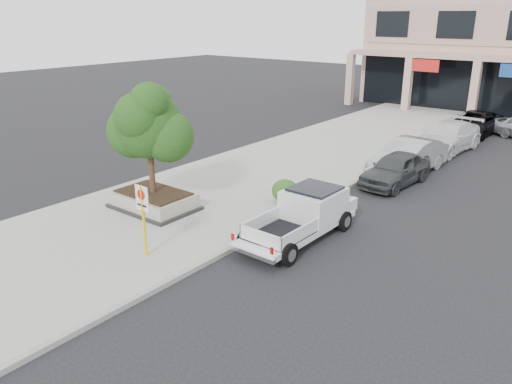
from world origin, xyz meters
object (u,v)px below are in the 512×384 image
Objects in this scene: curb_car_a at (396,169)px; curb_car_d at (474,123)px; pickup_truck at (298,217)px; curb_car_b at (408,157)px; curb_car_c at (447,137)px; planter at (154,200)px; planter_tree at (154,125)px; no_parking_sign at (143,211)px.

curb_car_d is at bearing 95.74° from curb_car_a.
pickup_truck is 9.58m from curb_car_b.
curb_car_b is 5.20m from curb_car_c.
planter_tree reaches higher than planter.
curb_car_a is 0.87× the size of curb_car_b.
curb_car_b is (-0.09, 9.58, -0.01)m from pickup_truck.
no_parking_sign is 0.42× the size of curb_car_c.
curb_car_c is (2.84, 18.96, -0.83)m from no_parking_sign.
no_parking_sign is 19.19m from curb_car_c.
planter_tree is 1.74× the size of no_parking_sign.
curb_car_d is (2.81, 24.24, -0.91)m from no_parking_sign.
planter is at bearing -109.65° from curb_car_b.
no_parking_sign is at bearing -99.68° from curb_car_a.
no_parking_sign reaches higher than pickup_truck.
pickup_truck is 14.78m from curb_car_c.
no_parking_sign is 0.44× the size of curb_car_d.
curb_car_c is (5.62, 15.97, -2.61)m from planter_tree.
pickup_truck is 1.21× the size of curb_car_a.
planter is 1.39× the size of no_parking_sign.
planter is 0.80× the size of planter_tree.
curb_car_b is at bearing 62.83° from planter_tree.
curb_car_c is 1.06× the size of curb_car_d.
planter_tree is at bearing -103.95° from curb_car_c.
curb_car_d is (5.72, 21.41, 0.25)m from planter.
planter is at bearing -165.92° from pickup_truck.
planter_tree is at bearing 132.92° from no_parking_sign.
pickup_truck is at bearing -81.69° from curb_car_b.
no_parking_sign is at bearing -47.08° from planter_tree.
curb_car_b reaches higher than curb_car_c.
curb_car_b is 10.48m from curb_car_d.
curb_car_a is (0.17, 7.53, -0.09)m from pickup_truck.
curb_car_c is (0.09, 5.20, -0.00)m from curb_car_b.
curb_car_c is at bearing -85.98° from curb_car_d.
no_parking_sign reaches higher than curb_car_b.
planter_tree reaches higher than curb_car_b.
no_parking_sign is 14.05m from curb_car_b.
planter_tree is at bearing -101.06° from curb_car_d.
curb_car_b is at bearing -85.54° from curb_car_c.
curb_car_c is at bearing 96.17° from curb_car_a.
planter is at bearing -131.03° from planter_tree.
planter_tree is 0.72× the size of curb_car_c.
no_parking_sign is at bearing -123.40° from pickup_truck.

